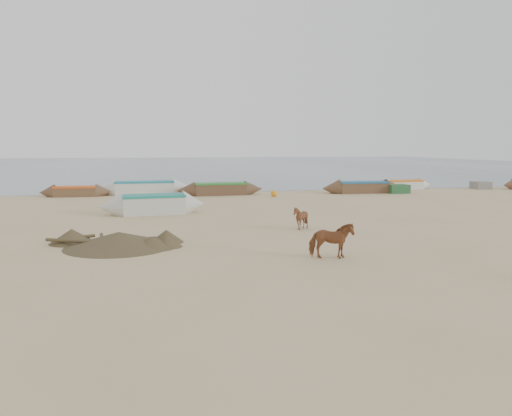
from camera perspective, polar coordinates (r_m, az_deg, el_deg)
The scene contains 8 objects.
ground at distance 16.38m, azimuth 2.85°, elevation -5.17°, with size 140.00×140.00×0.00m, color tan.
sea at distance 97.63m, azimuth -9.36°, elevation 4.94°, with size 160.00×160.00×0.00m, color slate.
cow_adult at distance 15.64m, azimuth 8.59°, elevation -3.69°, with size 0.61×1.35×1.14m, color brown.
calf_front at distance 20.92m, azimuth 5.12°, elevation -1.13°, with size 0.80×0.90×0.99m, color #562E1B.
near_canoe at distance 26.16m, azimuth -11.65°, elevation 0.41°, with size 5.32×1.47×1.00m, color silver, non-canonical shape.
debris_pile at distance 17.93m, azimuth -15.41°, elevation -3.48°, with size 3.74×3.74×0.53m, color brown.
waterline_canoes at distance 35.98m, azimuth -7.87°, elevation 2.16°, with size 59.33×4.71×0.96m.
beach_clutter at distance 36.23m, azimuth 0.55°, elevation 2.05°, with size 46.57×4.97×0.64m.
Camera 1 is at (-4.04, -15.49, 3.47)m, focal length 35.00 mm.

